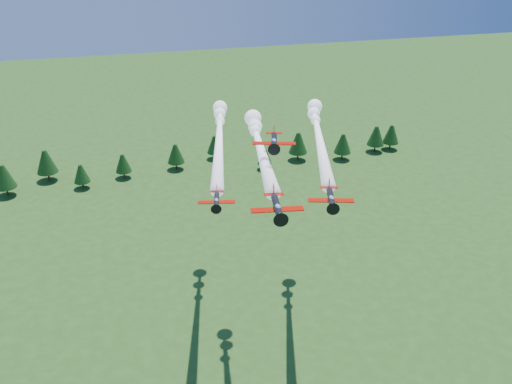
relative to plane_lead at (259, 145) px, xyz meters
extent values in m
plane|color=#2B4B17|center=(-2.17, -15.80, -46.62)|extent=(600.00, 600.00, 0.00)
cylinder|color=black|center=(-3.56, -25.22, 0.00)|extent=(1.96, 6.16, 1.12)
cone|color=black|center=(-4.06, -28.72, 0.00)|extent=(1.25, 1.16, 1.12)
cone|color=black|center=(-4.15, -29.39, 0.00)|extent=(0.56, 0.57, 0.49)
cylinder|color=black|center=(-4.18, -29.57, 0.00)|extent=(2.34, 0.37, 2.36)
cube|color=#BF0F00|center=(-3.63, -25.66, -0.36)|extent=(8.44, 2.66, 0.13)
cube|color=#BF0F00|center=(-3.00, -21.27, 0.06)|extent=(3.36, 1.40, 0.08)
cube|color=#BF0F00|center=(-2.99, -21.16, 0.95)|extent=(0.25, 1.07, 1.63)
ellipsoid|color=#91C0E0|center=(-3.70, -26.22, 0.45)|extent=(0.99, 1.45, 0.70)
sphere|color=white|center=(0.96, 6.76, 0.00)|extent=(2.30, 2.30, 2.30)
sphere|color=white|center=(1.51, 10.66, 0.00)|extent=(3.00, 3.00, 3.00)
sphere|color=white|center=(2.06, 14.56, 0.00)|extent=(3.70, 3.70, 3.70)
cylinder|color=black|center=(-10.85, -11.97, -4.71)|extent=(1.86, 4.94, 0.90)
cone|color=black|center=(-11.42, -14.75, -4.71)|extent=(1.04, 0.97, 0.90)
cone|color=black|center=(-11.53, -15.28, -4.71)|extent=(0.47, 0.48, 0.40)
cylinder|color=black|center=(-11.56, -15.43, -4.71)|extent=(1.86, 0.41, 1.89)
cube|color=#BF0F00|center=(-10.92, -12.32, -5.00)|extent=(6.77, 2.52, 0.11)
cube|color=#BF0F00|center=(-10.21, -8.84, -4.66)|extent=(2.71, 1.27, 0.06)
cube|color=#BF0F00|center=(-10.19, -8.75, -3.94)|extent=(0.25, 0.85, 1.30)
ellipsoid|color=#91C0E0|center=(-11.01, -12.76, -4.35)|extent=(0.85, 1.19, 0.56)
sphere|color=white|center=(-2.66, 28.12, -4.71)|extent=(2.30, 2.30, 2.30)
sphere|color=white|center=(-1.60, 33.29, -4.71)|extent=(3.00, 3.00, 3.00)
sphere|color=white|center=(-0.54, 38.46, -4.71)|extent=(3.70, 3.70, 3.70)
cylinder|color=black|center=(8.26, -18.14, -3.55)|extent=(2.60, 5.92, 1.08)
cone|color=black|center=(7.35, -21.43, -3.55)|extent=(1.30, 1.23, 1.08)
cone|color=black|center=(7.18, -22.05, -3.55)|extent=(0.59, 0.60, 0.48)
cylinder|color=black|center=(7.13, -22.23, -3.55)|extent=(2.20, 0.65, 2.27)
cube|color=#BF0F00|center=(8.15, -18.56, -3.89)|extent=(8.10, 3.54, 0.13)
cube|color=#BF0F00|center=(9.29, -14.44, -3.49)|extent=(3.27, 1.72, 0.08)
cube|color=#BF0F00|center=(9.32, -14.34, -2.63)|extent=(0.37, 1.02, 1.57)
ellipsoid|color=#91C0E0|center=(8.00, -19.08, -3.11)|extent=(1.10, 1.46, 0.67)
sphere|color=white|center=(18.70, 19.52, -3.55)|extent=(2.30, 2.30, 2.30)
sphere|color=white|center=(20.01, 24.25, -3.55)|extent=(3.00, 3.00, 3.00)
sphere|color=white|center=(21.32, 28.99, -3.55)|extent=(3.70, 3.70, 3.70)
cylinder|color=black|center=(0.68, -8.09, 3.90)|extent=(2.55, 5.77, 1.06)
cone|color=black|center=(-0.21, -11.30, 3.90)|extent=(1.27, 1.20, 1.06)
cone|color=black|center=(-0.38, -11.91, 3.90)|extent=(0.57, 0.58, 0.46)
cylinder|color=black|center=(-0.43, -12.08, 3.90)|extent=(2.15, 0.64, 2.22)
cube|color=#BF0F00|center=(0.57, -8.50, 3.56)|extent=(7.91, 3.47, 0.13)
cube|color=#BF0F00|center=(1.69, -4.48, 3.95)|extent=(3.19, 1.69, 0.07)
cube|color=#BF0F00|center=(1.72, -4.38, 4.80)|extent=(0.36, 0.99, 1.53)
ellipsoid|color=#91C0E0|center=(0.43, -9.01, 4.32)|extent=(1.07, 1.42, 0.66)
cylinder|color=#382314|center=(-65.99, 87.13, -45.04)|extent=(0.60, 0.60, 3.15)
cone|color=#103811|center=(-65.99, 87.13, -39.42)|extent=(7.19, 7.19, 8.09)
cylinder|color=#382314|center=(55.59, 88.34, -45.16)|extent=(0.60, 0.60, 2.90)
cone|color=#103811|center=(55.59, 88.34, -39.98)|extent=(6.64, 6.64, 7.47)
cylinder|color=#382314|center=(-7.68, 94.72, -45.23)|extent=(0.60, 0.60, 2.77)
cone|color=#103811|center=(-7.68, 94.72, -40.29)|extent=(6.33, 6.33, 7.12)
cylinder|color=#382314|center=(-53.19, 96.14, -45.00)|extent=(0.60, 0.60, 3.23)
cone|color=#103811|center=(-53.19, 96.14, -39.24)|extent=(7.38, 7.38, 8.30)
cylinder|color=#382314|center=(71.23, 92.48, -45.13)|extent=(0.60, 0.60, 2.97)
cone|color=#103811|center=(71.23, 92.48, -39.82)|extent=(6.79, 6.79, 7.64)
cylinder|color=#382314|center=(-26.87, 91.78, -45.34)|extent=(0.60, 0.60, 2.54)
cone|color=#103811|center=(-26.87, 91.78, -40.80)|extent=(5.81, 5.81, 6.54)
cylinder|color=#382314|center=(8.01, 100.75, -45.30)|extent=(0.60, 0.60, 2.63)
cone|color=#103811|center=(8.01, 100.75, -40.60)|extent=(6.01, 6.01, 6.76)
cylinder|color=#382314|center=(38.83, 91.94, -45.05)|extent=(0.60, 0.60, 3.12)
cone|color=#103811|center=(38.83, 91.94, -39.47)|extent=(7.14, 7.14, 8.03)
cylinder|color=#382314|center=(-41.20, 86.71, -45.38)|extent=(0.60, 0.60, 2.47)
cone|color=#103811|center=(-41.20, 86.71, -40.98)|extent=(5.64, 5.64, 6.35)
cylinder|color=#382314|center=(78.17, 93.26, -45.19)|extent=(0.60, 0.60, 2.85)
cone|color=#103811|center=(78.17, 93.26, -40.10)|extent=(6.51, 6.51, 7.33)
cylinder|color=#382314|center=(24.23, 86.70, -45.46)|extent=(0.60, 0.60, 2.32)
cone|color=#103811|center=(24.23, 86.70, -41.32)|extent=(5.30, 5.30, 5.96)
camera|label=1|loc=(-25.63, -100.33, 42.29)|focal=40.00mm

